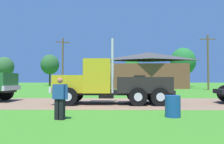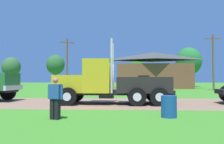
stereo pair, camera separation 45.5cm
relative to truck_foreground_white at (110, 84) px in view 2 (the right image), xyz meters
The scene contains 12 objects.
ground_plane 1.42m from the truck_foreground_white, 109.47° to the left, with size 200.00×200.00×0.00m, color #418825.
dirt_track 1.41m from the truck_foreground_white, 109.47° to the left, with size 120.00×6.91×0.01m, color #8F6C51.
truck_foreground_white is the anchor object (origin of this frame).
visitor_by_barrel 5.79m from the truck_foreground_white, 107.76° to the right, with size 0.63×0.39×1.58m.
steel_barrel 5.56m from the truck_foreground_white, 61.62° to the right, with size 0.61×0.61×0.87m, color #19478C.
shed_building 25.56m from the truck_foreground_white, 76.21° to the left, with size 13.21×5.83×6.27m.
utility_pole_near 21.44m from the truck_foreground_white, 111.58° to the left, with size 2.04×1.08×7.82m.
utility_pole_far 23.17m from the truck_foreground_white, 53.52° to the left, with size 2.20×0.26×7.99m.
tree_left 50.25m from the truck_foreground_white, 123.83° to the left, with size 4.60×4.60×7.26m.
tree_mid 44.11m from the truck_foreground_white, 111.54° to the left, with size 4.51×4.51×7.75m.
tree_right 40.83m from the truck_foreground_white, 84.00° to the left, with size 3.92×3.92×6.61m.
tree_far_right 38.16m from the truck_foreground_white, 66.76° to the left, with size 5.45×5.45×8.48m.
Camera 2 is at (1.03, -14.44, 1.50)m, focal length 35.59 mm.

